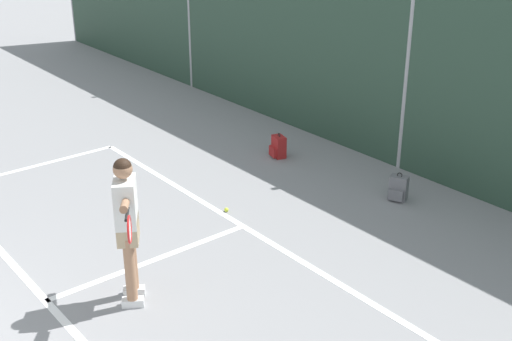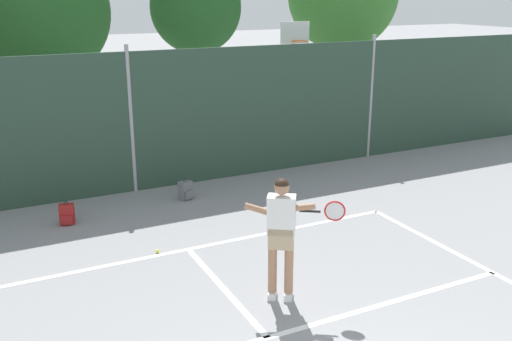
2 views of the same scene
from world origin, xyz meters
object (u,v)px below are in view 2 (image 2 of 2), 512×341
Objects in this scene: backpack_red at (67,215)px; tennis_player at (282,228)px; basketball_hoop at (294,66)px; backpack_grey at (186,191)px; tennis_ball at (157,251)px.

tennis_player is at bearing -61.37° from backpack_red.
basketball_hoop reaches higher than backpack_grey.
tennis_ball is 2.38m from backpack_red.
tennis_player is 4.01× the size of backpack_grey.
backpack_grey is at bearing -145.59° from basketball_hoop.
backpack_red is 1.00× the size of backpack_grey.
backpack_red is at bearing 119.77° from tennis_ball.
basketball_hoop is at bearing 34.41° from backpack_grey.
basketball_hoop is 53.79× the size of tennis_ball.
tennis_player reaches higher than tennis_ball.
basketball_hoop is 8.00m from backpack_red.
backpack_red reaches higher than tennis_ball.
basketball_hoop is 5.75m from backpack_grey.
tennis_player is 2.79m from tennis_ball.
tennis_ball is at bearing 117.58° from tennis_player.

